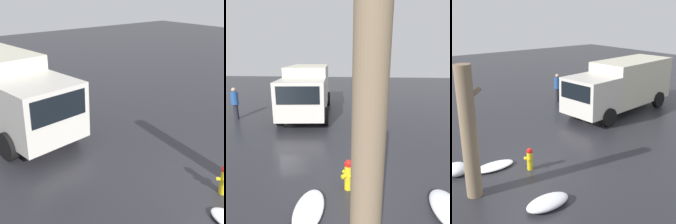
# 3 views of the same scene
# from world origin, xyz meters

# --- Properties ---
(ground_plane) EXTENTS (60.00, 60.00, 0.00)m
(ground_plane) POSITION_xyz_m (0.00, 0.00, 0.00)
(ground_plane) COLOR #28282D
(fire_hydrant) EXTENTS (0.36, 0.36, 0.82)m
(fire_hydrant) POSITION_xyz_m (-0.00, 0.00, 0.42)
(fire_hydrant) COLOR yellow
(fire_hydrant) RESTS_ON ground_plane
(delivery_truck) EXTENTS (7.08, 3.10, 2.75)m
(delivery_truck) POSITION_xyz_m (7.57, 2.77, 1.50)
(delivery_truck) COLOR beige
(delivery_truck) RESTS_ON ground_plane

